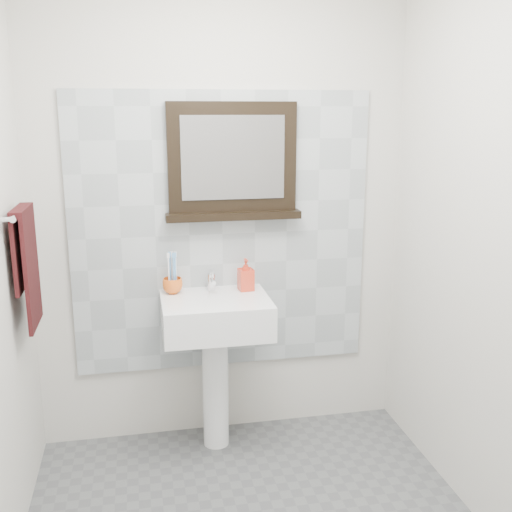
{
  "coord_description": "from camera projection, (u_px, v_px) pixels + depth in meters",
  "views": [
    {
      "loc": [
        -0.44,
        -2.05,
        1.79
      ],
      "look_at": [
        0.08,
        0.55,
        1.15
      ],
      "focal_mm": 42.0,
      "sensor_mm": 36.0,
      "label": 1
    }
  ],
  "objects": [
    {
      "name": "framed_mirror",
      "position": [
        232.0,
        164.0,
        3.12
      ],
      "size": [
        0.71,
        0.11,
        0.61
      ],
      "color": "black",
      "rests_on": "back_wall"
    },
    {
      "name": "front_wall",
      "position": [
        389.0,
        411.0,
        1.11
      ],
      "size": [
        2.0,
        0.01,
        2.5
      ],
      "primitive_type": "cube",
      "color": "beige",
      "rests_on": "ground"
    },
    {
      "name": "back_wall",
      "position": [
        222.0,
        215.0,
        3.21
      ],
      "size": [
        2.0,
        0.01,
        2.5
      ],
      "primitive_type": "cube",
      "color": "beige",
      "rests_on": "ground"
    },
    {
      "name": "hand_towel",
      "position": [
        26.0,
        258.0,
        2.68
      ],
      "size": [
        0.06,
        0.3,
        0.55
      ],
      "color": "black",
      "rests_on": "towel_bar"
    },
    {
      "name": "toothbrushes",
      "position": [
        173.0,
        271.0,
        3.12
      ],
      "size": [
        0.05,
        0.04,
        0.21
      ],
      "color": "white",
      "rests_on": "toothbrush_cup"
    },
    {
      "name": "pedestal_sink",
      "position": [
        216.0,
        331.0,
        3.12
      ],
      "size": [
        0.55,
        0.44,
        0.96
      ],
      "color": "white",
      "rests_on": "ground"
    },
    {
      "name": "towel_bar",
      "position": [
        20.0,
        212.0,
        2.63
      ],
      "size": [
        0.07,
        0.4,
        0.03
      ],
      "color": "silver",
      "rests_on": "left_wall"
    },
    {
      "name": "soap_dispenser",
      "position": [
        246.0,
        275.0,
        3.18
      ],
      "size": [
        0.08,
        0.09,
        0.17
      ],
      "primitive_type": "imported",
      "rotation": [
        0.0,
        0.0,
        0.1
      ],
      "color": "red",
      "rests_on": "pedestal_sink"
    },
    {
      "name": "toothbrush_cup",
      "position": [
        173.0,
        286.0,
        3.14
      ],
      "size": [
        0.13,
        0.13,
        0.08
      ],
      "primitive_type": "imported",
      "rotation": [
        0.0,
        0.0,
        -0.22
      ],
      "color": "orange",
      "rests_on": "pedestal_sink"
    },
    {
      "name": "splashback",
      "position": [
        222.0,
        234.0,
        3.22
      ],
      "size": [
        1.6,
        0.02,
        1.5
      ],
      "primitive_type": "cube",
      "color": "#A2ABAF",
      "rests_on": "back_wall"
    }
  ]
}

